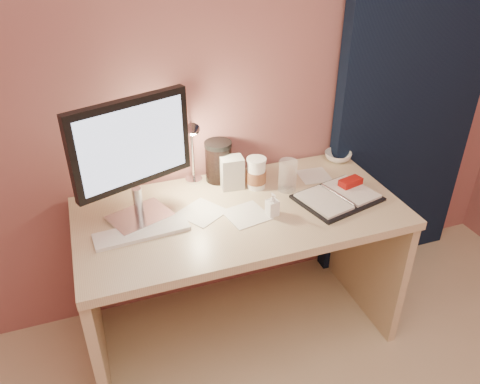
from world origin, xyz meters
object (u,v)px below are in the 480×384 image
object	(u,v)px
desk	(235,241)
bowl	(338,156)
monitor	(131,151)
keyboard	(142,232)
dark_jar	(219,163)
coffee_cup	(256,174)
lotion_bottle	(272,204)
product_box	(232,173)
planner	(339,196)
clear_cup	(288,176)
desk_lamp	(200,147)

from	to	relation	value
desk	bowl	world-z (taller)	bowl
monitor	keyboard	world-z (taller)	monitor
monitor	dark_jar	bearing A→B (deg)	6.41
monitor	keyboard	bearing A→B (deg)	-116.22
monitor	coffee_cup	xyz separation A→B (m)	(0.55, 0.08, -0.24)
lotion_bottle	desk	bearing A→B (deg)	125.79
desk	coffee_cup	world-z (taller)	coffee_cup
coffee_cup	product_box	bearing A→B (deg)	159.81
keyboard	coffee_cup	size ratio (longest dim) A/B	2.53
desk	planner	size ratio (longest dim) A/B	3.52
planner	coffee_cup	size ratio (longest dim) A/B	2.66
bowl	dark_jar	distance (m)	0.64
planner	clear_cup	xyz separation A→B (m)	(-0.19, 0.15, 0.06)
desk	clear_cup	size ratio (longest dim) A/B	9.52
coffee_cup	desk_lamp	size ratio (longest dim) A/B	0.43
keyboard	desk_lamp	world-z (taller)	desk_lamp
bowl	clear_cup	bearing A→B (deg)	-153.77
dark_jar	product_box	world-z (taller)	dark_jar
bowl	dark_jar	size ratio (longest dim) A/B	0.79
coffee_cup	clear_cup	distance (m)	0.14
bowl	dark_jar	world-z (taller)	dark_jar
clear_cup	bowl	size ratio (longest dim) A/B	1.06
monitor	desk_lamp	size ratio (longest dim) A/B	1.52
clear_cup	desk_lamp	size ratio (longest dim) A/B	0.42
coffee_cup	product_box	xyz separation A→B (m)	(-0.10, 0.04, 0.01)
bowl	lotion_bottle	bearing A→B (deg)	-145.71
monitor	product_box	xyz separation A→B (m)	(0.45, 0.12, -0.24)
desk_lamp	clear_cup	bearing A→B (deg)	-10.02
lotion_bottle	bowl	bearing A→B (deg)	34.29
coffee_cup	product_box	size ratio (longest dim) A/B	0.98
dark_jar	product_box	bearing A→B (deg)	-67.52
clear_cup	dark_jar	distance (m)	0.33
desk	dark_jar	distance (m)	0.38
planner	clear_cup	world-z (taller)	clear_cup
desk	dark_jar	world-z (taller)	dark_jar
coffee_cup	lotion_bottle	bearing A→B (deg)	-94.62
planner	bowl	distance (m)	0.38
monitor	clear_cup	bearing A→B (deg)	-19.42
coffee_cup	product_box	distance (m)	0.11
planner	product_box	bearing A→B (deg)	134.70
clear_cup	bowl	xyz separation A→B (m)	(0.37, 0.18, -0.05)
desk	keyboard	bearing A→B (deg)	-165.92
bowl	lotion_bottle	distance (m)	0.63
keyboard	dark_jar	world-z (taller)	dark_jar
monitor	bowl	distance (m)	1.11
monitor	planner	bearing A→B (deg)	-29.53
lotion_bottle	product_box	bearing A→B (deg)	107.17
keyboard	lotion_bottle	size ratio (longest dim) A/B	3.65
desk	product_box	xyz separation A→B (m)	(0.03, 0.12, 0.30)
bowl	desk_lamp	bearing A→B (deg)	-176.39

